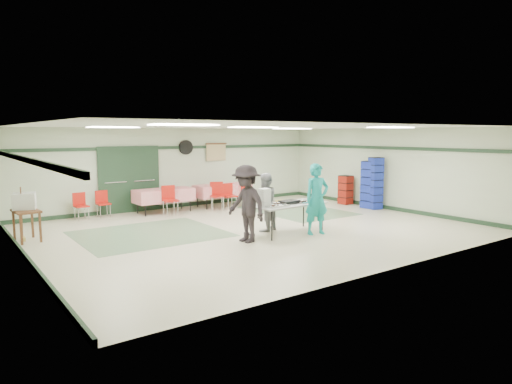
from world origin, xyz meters
TOP-DOWN VIEW (x-y plane):
  - floor at (0.00, 0.00)m, footprint 11.00×11.00m
  - ceiling at (0.00, 0.00)m, footprint 11.00×11.00m
  - wall_back at (0.00, 4.50)m, footprint 11.00×0.00m
  - wall_front at (0.00, -4.50)m, footprint 11.00×0.00m
  - wall_left at (-5.50, 0.00)m, footprint 0.00×9.00m
  - wall_right at (5.50, 0.00)m, footprint 0.00×9.00m
  - trim_back at (0.00, 4.47)m, footprint 11.00×0.06m
  - baseboard_back at (0.00, 4.47)m, footprint 11.00×0.06m
  - trim_left at (-5.47, 0.00)m, footprint 0.06×9.00m
  - baseboard_left at (-5.47, 0.00)m, footprint 0.06×9.00m
  - trim_right at (5.47, 0.00)m, footprint 0.06×9.00m
  - baseboard_right at (5.47, 0.00)m, footprint 0.06×9.00m
  - green_patch_a at (-2.50, 1.00)m, footprint 3.50×3.00m
  - green_patch_b at (2.80, 1.50)m, footprint 2.50×3.50m
  - double_door_left at (-2.20, 4.44)m, footprint 0.90×0.06m
  - double_door_right at (-1.25, 4.44)m, footprint 0.90×0.06m
  - door_frame at (-1.73, 4.42)m, footprint 2.00×0.03m
  - wall_fan at (0.30, 4.44)m, footprint 0.50×0.10m
  - scroll_banner at (1.50, 4.44)m, footprint 0.80×0.02m
  - serving_table at (0.42, -0.97)m, footprint 2.13×1.01m
  - sheet_tray_right at (0.89, -1.01)m, footprint 0.56×0.44m
  - sheet_tray_mid at (0.40, -0.86)m, footprint 0.68×0.54m
  - sheet_tray_left at (-0.11, -1.08)m, footprint 0.65×0.51m
  - baking_pan at (0.43, -0.96)m, footprint 0.52×0.35m
  - foam_box_stack at (-0.34, -0.94)m, footprint 0.26×0.24m
  - volunteer_teal at (0.92, -1.45)m, footprint 0.73×0.56m
  - volunteer_grey at (0.07, -0.41)m, footprint 0.90×0.81m
  - volunteer_dark at (-0.99, -1.12)m, footprint 0.78×1.23m
  - dining_table_a at (1.33, 3.73)m, footprint 1.96×0.89m
  - dining_table_b at (-0.87, 3.73)m, footprint 1.88×0.87m
  - chair_a at (1.22, 3.17)m, footprint 0.42×0.42m
  - chair_b at (0.76, 3.17)m, footprint 0.57×0.57m
  - chair_c at (1.98, 3.16)m, footprint 0.41×0.41m
  - chair_d at (-0.94, 3.17)m, footprint 0.47×0.47m
  - chair_loose_a at (-2.72, 4.08)m, footprint 0.38×0.38m
  - chair_loose_b at (-3.39, 4.01)m, footprint 0.40×0.41m
  - crate_stack_blue_a at (5.15, 0.49)m, footprint 0.45×0.45m
  - crate_stack_red at (5.15, 1.55)m, footprint 0.42×0.42m
  - crate_stack_blue_b at (5.15, 0.22)m, footprint 0.47×0.47m
  - printer_table at (-5.15, 1.96)m, footprint 0.58×0.83m
  - office_printer at (-5.15, 2.11)m, footprint 0.58×0.54m
  - broom at (-5.23, 2.06)m, footprint 0.07×0.21m

SIDE VIEW (x-z plane):
  - floor at x=0.00m, z-range 0.00..0.00m
  - green_patch_a at x=-2.50m, z-range 0.00..0.01m
  - green_patch_b at x=2.80m, z-range 0.00..0.01m
  - baseboard_back at x=0.00m, z-range 0.00..0.12m
  - baseboard_left at x=-5.47m, z-range 0.00..0.12m
  - baseboard_right at x=5.47m, z-range 0.00..0.12m
  - chair_loose_b at x=-3.39m, z-range 0.09..0.89m
  - chair_loose_a at x=-2.72m, z-range 0.09..0.89m
  - chair_c at x=1.98m, z-range 0.09..0.92m
  - crate_stack_red at x=5.15m, z-range 0.00..1.03m
  - chair_a at x=1.22m, z-range 0.09..0.95m
  - chair_d at x=-0.94m, z-range 0.10..1.03m
  - dining_table_b at x=-0.87m, z-range 0.19..0.95m
  - dining_table_a at x=1.33m, z-range 0.19..0.95m
  - chair_b at x=0.76m, z-range 0.11..1.04m
  - printer_table at x=-5.15m, z-range 0.25..1.00m
  - broom at x=-5.23m, z-range 0.03..1.29m
  - serving_table at x=0.42m, z-range 0.34..1.10m
  - volunteer_grey at x=0.07m, z-range 0.00..1.52m
  - sheet_tray_right at x=0.89m, z-range 0.76..0.78m
  - sheet_tray_mid at x=0.40m, z-range 0.76..0.78m
  - sheet_tray_left at x=-0.11m, z-range 0.76..0.78m
  - baking_pan at x=0.43m, z-range 0.76..0.84m
  - crate_stack_blue_a at x=5.15m, z-range 0.00..1.60m
  - crate_stack_blue_b at x=5.15m, z-range 0.00..1.74m
  - volunteer_teal at x=0.92m, z-range 0.00..1.78m
  - volunteer_dark at x=-0.99m, z-range 0.00..1.81m
  - office_printer at x=-5.15m, z-range 0.75..1.13m
  - foam_box_stack at x=-0.34m, z-range 0.76..1.20m
  - double_door_left at x=-2.20m, z-range 0.00..2.10m
  - double_door_right at x=-1.25m, z-range 0.00..2.10m
  - door_frame at x=-1.73m, z-range -0.02..2.12m
  - wall_back at x=0.00m, z-range -4.15..6.85m
  - wall_front at x=0.00m, z-range -4.15..6.85m
  - wall_left at x=-5.50m, z-range -3.15..5.85m
  - wall_right at x=5.50m, z-range -3.15..5.85m
  - scroll_banner at x=1.50m, z-range 1.55..2.15m
  - trim_back at x=0.00m, z-range 2.00..2.10m
  - trim_left at x=-5.47m, z-range 2.00..2.10m
  - trim_right at x=5.47m, z-range 2.00..2.10m
  - wall_fan at x=0.30m, z-range 1.80..2.30m
  - ceiling at x=0.00m, z-range 2.70..2.70m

